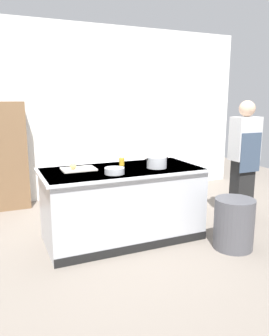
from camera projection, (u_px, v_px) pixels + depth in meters
The scene contains 10 objects.
ground_plane at pixel (123, 237), 4.21m from camera, with size 10.00×10.00×0.00m, color slate.
back_wall at pixel (78, 113), 5.78m from camera, with size 6.40×0.12×3.00m, color white.
counter_island at pixel (123, 203), 4.11m from camera, with size 1.98×0.98×0.90m.
cutting_board at pixel (79, 169), 3.95m from camera, with size 0.40×0.28×0.02m, color silver.
onion at pixel (73, 166), 3.88m from camera, with size 0.08×0.08×0.08m, color tan.
stock_pot at pixel (157, 162), 4.06m from camera, with size 0.31×0.25×0.14m.
mixing_bowl at pixel (115, 171), 3.74m from camera, with size 0.23×0.23×0.07m, color #B7BABF.
juice_cup at pixel (122, 162), 4.21m from camera, with size 0.07×0.07×0.10m, color yellow.
trash_bin at pixel (234, 224), 3.86m from camera, with size 0.46×0.46×0.60m, color #4C4C51.
person_chef at pixel (244, 159), 4.60m from camera, with size 0.38×0.25×1.72m.
Camera 1 is at (-1.43, -3.67, 1.74)m, focal length 35.15 mm.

